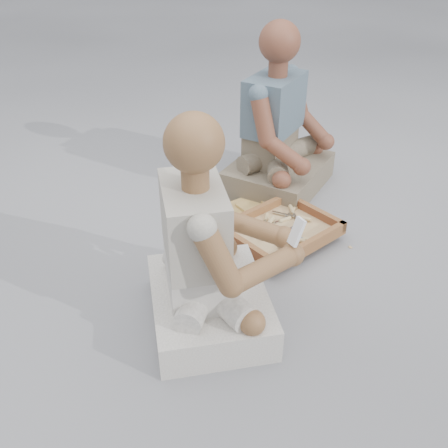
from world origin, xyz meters
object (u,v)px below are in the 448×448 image
carved_panel (247,224)px  tool_tray (281,231)px  companion (279,137)px  craftsman (207,260)px

carved_panel → tool_tray: 0.23m
carved_panel → companion: bearing=38.0°
craftsman → companion: bearing=150.7°
tool_tray → craftsman: size_ratio=0.66×
carved_panel → tool_tray: size_ratio=1.09×
tool_tray → carved_panel: bearing=111.2°
carved_panel → companion: companion is taller
craftsman → companion: size_ratio=0.94×
carved_panel → craftsman: 0.80m
tool_tray → companion: 0.68m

